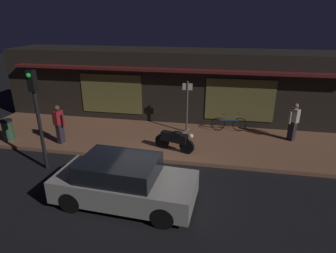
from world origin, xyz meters
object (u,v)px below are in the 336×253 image
sign_post (187,104)px  parked_car_near (124,182)px  person_photographer (59,123)px  motorcycle (175,139)px  bicycle_parked (229,124)px  person_bystander (293,121)px  traffic_light_pole (36,104)px  trash_bin (8,130)px

sign_post → parked_car_near: sign_post is taller
person_photographer → sign_post: (5.10, 2.21, 0.48)m
motorcycle → parked_car_near: 3.55m
bicycle_parked → parked_car_near: bearing=-117.5°
person_bystander → parked_car_near: bearing=-137.0°
person_bystander → sign_post: (-4.60, 0.11, 0.48)m
motorcycle → person_bystander: person_bystander is taller
sign_post → traffic_light_pole: size_ratio=0.67×
parked_car_near → sign_post: bearing=77.9°
motorcycle → parked_car_near: size_ratio=0.39×
bicycle_parked → person_photographer: person_photographer is taller
motorcycle → bicycle_parked: 3.33m
bicycle_parked → trash_bin: size_ratio=1.78×
person_photographer → parked_car_near: 5.13m
person_photographer → trash_bin: size_ratio=1.80×
person_bystander → person_photographer: bearing=-167.8°
bicycle_parked → sign_post: (-1.93, -0.47, 1.00)m
sign_post → parked_car_near: (-1.17, -5.50, -0.81)m
bicycle_parked → trash_bin: trash_bin is taller
sign_post → traffic_light_pole: 6.26m
sign_post → person_photographer: bearing=-156.6°
person_bystander → trash_bin: size_ratio=1.80×
motorcycle → person_photographer: 4.92m
person_bystander → traffic_light_pole: 10.16m
trash_bin → traffic_light_pole: 3.83m
trash_bin → traffic_light_pole: traffic_light_pole is taller
person_photographer → parked_car_near: person_photographer is taller
person_bystander → sign_post: size_ratio=0.70×
person_bystander → parked_car_near: person_bystander is taller
bicycle_parked → person_bystander: 2.78m
bicycle_parked → trash_bin: bearing=-163.3°
motorcycle → trash_bin: size_ratio=1.78×
motorcycle → person_photographer: size_ratio=0.99×
motorcycle → trash_bin: 7.30m
motorcycle → bicycle_parked: size_ratio=1.00×
person_photographer → traffic_light_pole: traffic_light_pole is taller
motorcycle → trash_bin: motorcycle is taller
motorcycle → traffic_light_pole: (-4.43, -2.00, 1.83)m
person_bystander → trash_bin: bearing=-169.5°
person_photographer → trash_bin: person_photographer is taller
bicycle_parked → sign_post: bearing=-166.5°
person_bystander → motorcycle: bearing=-157.6°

